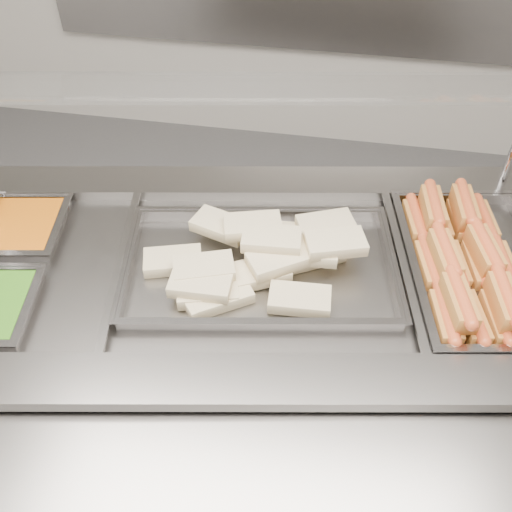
% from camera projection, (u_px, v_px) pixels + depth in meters
% --- Properties ---
extents(steam_counter, '(2.07, 1.18, 0.94)m').
position_uv_depth(steam_counter, '(240.00, 363.00, 1.86)').
color(steam_counter, slate).
rests_on(steam_counter, ground).
extents(tray_rail, '(1.89, 0.69, 0.05)m').
position_uv_depth(tray_rail, '(231.00, 460.00, 1.19)').
color(tray_rail, gray).
rests_on(tray_rail, steam_counter).
extents(sneeze_guard, '(1.74, 0.59, 0.46)m').
position_uv_depth(sneeze_guard, '(235.00, 91.00, 1.42)').
color(sneeze_guard, silver).
rests_on(sneeze_guard, steam_counter).
extents(pan_hotdogs, '(0.45, 0.62, 0.10)m').
position_uv_depth(pan_hotdogs, '(474.00, 274.00, 1.56)').
color(pan_hotdogs, gray).
rests_on(pan_hotdogs, steam_counter).
extents(pan_wraps, '(0.77, 0.53, 0.07)m').
position_uv_depth(pan_wraps, '(260.00, 269.00, 1.55)').
color(pan_wraps, gray).
rests_on(pan_wraps, steam_counter).
extents(pan_beans, '(0.35, 0.30, 0.10)m').
position_uv_depth(pan_beans, '(9.00, 235.00, 1.66)').
color(pan_beans, gray).
rests_on(pan_beans, steam_counter).
extents(hotdogs_in_buns, '(0.40, 0.57, 0.12)m').
position_uv_depth(hotdogs_in_buns, '(473.00, 265.00, 1.51)').
color(hotdogs_in_buns, '#AF7124').
rests_on(hotdogs_in_buns, pan_hotdogs).
extents(tortilla_wraps, '(0.60, 0.44, 0.10)m').
position_uv_depth(tortilla_wraps, '(258.00, 260.00, 1.51)').
color(tortilla_wraps, beige).
rests_on(tortilla_wraps, pan_wraps).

